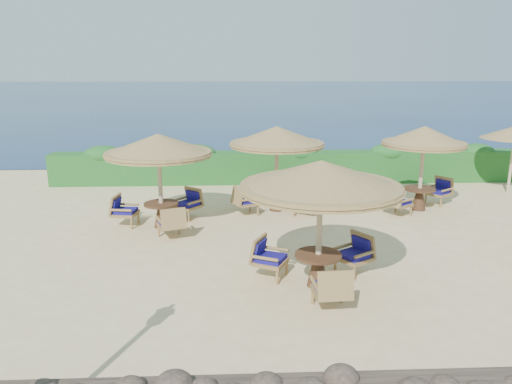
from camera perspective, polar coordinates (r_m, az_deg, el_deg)
The scene contains 7 objects.
ground at distance 12.73m, azimuth 6.80°, elevation -6.28°, with size 120.00×120.00×0.00m, color beige.
sea at distance 81.89m, azimuth -1.14°, elevation 11.19°, with size 160.00×160.00×0.00m, color #0B1E47.
hedge at distance 19.44m, azimuth 3.48°, elevation 2.85°, with size 18.00×0.90×1.20m, color #1A501E.
cafe_set_0 at distance 9.95m, azimuth 7.37°, elevation -0.07°, with size 3.27×3.27×2.65m.
cafe_set_2 at distance 13.94m, azimuth -11.03°, elevation 3.67°, with size 2.95×2.95×2.65m.
cafe_set_3 at distance 15.35m, azimuth 2.39°, elevation 4.88°, with size 2.93×2.93×2.65m.
cafe_set_4 at distance 16.23m, azimuth 18.57°, elevation 4.74°, with size 2.69×2.57×2.65m.
Camera 1 is at (-2.02, -11.75, 4.45)m, focal length 35.00 mm.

